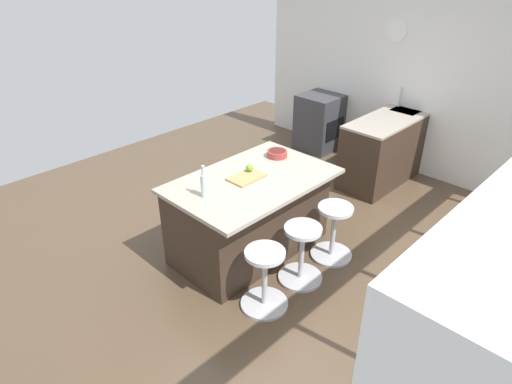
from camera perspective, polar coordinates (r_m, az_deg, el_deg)
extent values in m
plane|color=brown|center=(4.98, 2.89, -6.90)|extent=(7.35, 7.35, 0.00)
cube|color=silver|center=(6.63, 20.21, 13.78)|extent=(0.12, 5.16, 2.73)
cylinder|color=white|center=(6.63, 17.57, 19.02)|extent=(0.03, 0.28, 0.28)
cube|color=#38281E|center=(6.62, 17.24, 5.73)|extent=(1.94, 0.60, 0.88)
cube|color=#9E9384|center=(6.47, 17.82, 9.41)|extent=(1.94, 0.60, 0.03)
cube|color=#38383D|center=(6.69, 18.77, 9.49)|extent=(0.44, 0.36, 0.12)
cylinder|color=#B7B7BC|center=(6.69, 17.90, 11.45)|extent=(0.02, 0.02, 0.28)
cube|color=#38383D|center=(7.26, 8.07, 8.81)|extent=(0.60, 0.60, 0.88)
cube|color=black|center=(7.11, 10.02, 7.84)|extent=(0.44, 0.01, 0.32)
cube|color=#38281E|center=(4.70, -0.87, -3.08)|extent=(1.60, 0.87, 0.84)
cube|color=#9E9384|center=(4.45, -0.46, 1.48)|extent=(1.66, 1.07, 0.04)
cylinder|color=#B7B7BC|center=(4.90, 9.54, -7.86)|extent=(0.44, 0.44, 0.03)
cylinder|color=#B7B7BC|center=(4.73, 9.82, -5.15)|extent=(0.05, 0.05, 0.55)
cylinder|color=silver|center=(4.58, 10.12, -2.09)|extent=(0.36, 0.36, 0.04)
cylinder|color=#B7B7BC|center=(4.56, 5.64, -10.76)|extent=(0.44, 0.44, 0.03)
cylinder|color=#B7B7BC|center=(4.39, 5.82, -7.95)|extent=(0.05, 0.05, 0.55)
cylinder|color=silver|center=(4.22, 6.02, -4.75)|extent=(0.36, 0.36, 0.04)
cylinder|color=#B7B7BC|center=(4.26, 1.07, -14.03)|extent=(0.44, 0.44, 0.03)
cylinder|color=#B7B7BC|center=(4.07, 1.11, -11.15)|extent=(0.05, 0.05, 0.55)
cylinder|color=silver|center=(3.89, 1.15, -7.84)|extent=(0.36, 0.36, 0.04)
cube|color=tan|center=(4.45, -1.21, 1.89)|extent=(0.36, 0.24, 0.02)
sphere|color=#609E2D|center=(4.53, -0.83, 3.12)|extent=(0.08, 0.08, 0.08)
cylinder|color=silver|center=(4.11, -6.65, 0.81)|extent=(0.06, 0.06, 0.22)
cylinder|color=silver|center=(4.04, -6.77, 2.68)|extent=(0.03, 0.03, 0.08)
cylinder|color=#B7B7BC|center=(4.02, -6.80, 3.26)|extent=(0.03, 0.03, 0.02)
cylinder|color=#993833|center=(4.91, 2.71, 4.91)|extent=(0.22, 0.22, 0.07)
cylinder|color=#4C1C19|center=(4.90, 2.71, 5.07)|extent=(0.18, 0.18, 0.04)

